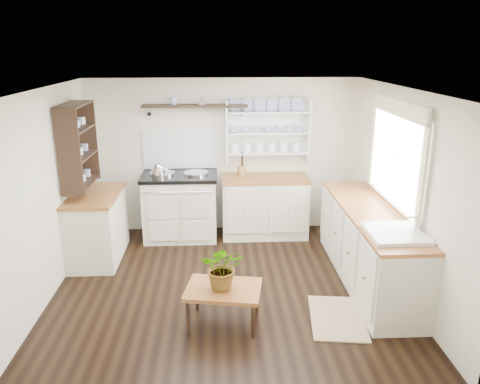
# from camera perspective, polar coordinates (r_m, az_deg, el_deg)

# --- Properties ---
(floor) EXTENTS (4.00, 3.80, 0.01)m
(floor) POSITION_cam_1_polar(r_m,az_deg,el_deg) (5.67, -1.58, -11.47)
(floor) COLOR black
(floor) RESTS_ON ground
(wall_back) EXTENTS (4.00, 0.02, 2.30)m
(wall_back) POSITION_cam_1_polar(r_m,az_deg,el_deg) (7.04, -2.02, 4.38)
(wall_back) COLOR beige
(wall_back) RESTS_ON ground
(wall_right) EXTENTS (0.02, 3.80, 2.30)m
(wall_right) POSITION_cam_1_polar(r_m,az_deg,el_deg) (5.62, 19.17, 0.00)
(wall_right) COLOR beige
(wall_right) RESTS_ON ground
(wall_left) EXTENTS (0.02, 3.80, 2.30)m
(wall_left) POSITION_cam_1_polar(r_m,az_deg,el_deg) (5.55, -22.81, -0.61)
(wall_left) COLOR beige
(wall_left) RESTS_ON ground
(ceiling) EXTENTS (4.00, 3.80, 0.01)m
(ceiling) POSITION_cam_1_polar(r_m,az_deg,el_deg) (4.98, -1.80, 12.37)
(ceiling) COLOR white
(ceiling) RESTS_ON wall_back
(window) EXTENTS (0.08, 1.55, 1.22)m
(window) POSITION_cam_1_polar(r_m,az_deg,el_deg) (5.63, 18.55, 4.48)
(window) COLOR white
(window) RESTS_ON wall_right
(aga_cooker) EXTENTS (1.08, 0.75, 1.00)m
(aga_cooker) POSITION_cam_1_polar(r_m,az_deg,el_deg) (6.93, -7.26, -1.64)
(aga_cooker) COLOR beige
(aga_cooker) RESTS_ON floor
(back_cabinets) EXTENTS (1.27, 0.63, 0.90)m
(back_cabinets) POSITION_cam_1_polar(r_m,az_deg,el_deg) (6.98, 3.01, -1.64)
(back_cabinets) COLOR silver
(back_cabinets) RESTS_ON floor
(right_cabinets) EXTENTS (0.62, 2.43, 0.90)m
(right_cabinets) POSITION_cam_1_polar(r_m,az_deg,el_deg) (5.83, 15.40, -6.22)
(right_cabinets) COLOR silver
(right_cabinets) RESTS_ON floor
(belfast_sink) EXTENTS (0.55, 0.60, 0.45)m
(belfast_sink) POSITION_cam_1_polar(r_m,az_deg,el_deg) (5.06, 18.28, -6.04)
(belfast_sink) COLOR white
(belfast_sink) RESTS_ON right_cabinets
(left_cabinets) EXTENTS (0.62, 1.13, 0.90)m
(left_cabinets) POSITION_cam_1_polar(r_m,az_deg,el_deg) (6.49, -17.03, -3.92)
(left_cabinets) COLOR silver
(left_cabinets) RESTS_ON floor
(plate_rack) EXTENTS (1.20, 0.22, 0.90)m
(plate_rack) POSITION_cam_1_polar(r_m,az_deg,el_deg) (6.97, 3.34, 7.62)
(plate_rack) COLOR white
(plate_rack) RESTS_ON wall_back
(high_shelf) EXTENTS (1.50, 0.29, 0.16)m
(high_shelf) POSITION_cam_1_polar(r_m,az_deg,el_deg) (6.80, -5.51, 10.34)
(high_shelf) COLOR black
(high_shelf) RESTS_ON wall_back
(left_shelving) EXTENTS (0.28, 0.80, 1.05)m
(left_shelving) POSITION_cam_1_polar(r_m,az_deg,el_deg) (6.23, -19.16, 5.47)
(left_shelving) COLOR black
(left_shelving) RESTS_ON wall_left
(kettle) EXTENTS (0.19, 0.19, 0.23)m
(kettle) POSITION_cam_1_polar(r_m,az_deg,el_deg) (6.68, -9.91, 2.51)
(kettle) COLOR silver
(kettle) RESTS_ON aga_cooker
(utensil_crock) EXTENTS (0.12, 0.12, 0.14)m
(utensil_crock) POSITION_cam_1_polar(r_m,az_deg,el_deg) (6.88, 0.20, 2.62)
(utensil_crock) COLOR olive
(utensil_crock) RESTS_ON back_cabinets
(center_table) EXTENTS (0.83, 0.65, 0.40)m
(center_table) POSITION_cam_1_polar(r_m,az_deg,el_deg) (4.83, -2.04, -12.06)
(center_table) COLOR brown
(center_table) RESTS_ON floor
(potted_plant) EXTENTS (0.45, 0.40, 0.46)m
(potted_plant) POSITION_cam_1_polar(r_m,az_deg,el_deg) (4.70, -2.07, -9.11)
(potted_plant) COLOR #3F7233
(potted_plant) RESTS_ON center_table
(floor_rug) EXTENTS (0.65, 0.91, 0.02)m
(floor_rug) POSITION_cam_1_polar(r_m,az_deg,el_deg) (5.18, 11.75, -14.78)
(floor_rug) COLOR #85614D
(floor_rug) RESTS_ON floor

